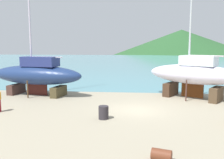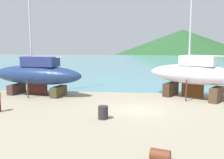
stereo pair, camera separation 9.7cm
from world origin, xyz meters
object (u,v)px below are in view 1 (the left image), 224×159
barrel_ochre (161,155)px  barrel_rust_mid (104,112)px  sailboat_large_starboard (37,74)px  sailboat_far_slipway (193,74)px

barrel_ochre → barrel_rust_mid: size_ratio=0.96×
sailboat_large_starboard → barrel_ochre: (10.83, -13.27, -1.85)m
sailboat_large_starboard → barrel_rust_mid: (7.58, -7.41, -1.67)m
sailboat_large_starboard → barrel_ochre: 17.23m
barrel_ochre → barrel_rust_mid: barrel_rust_mid is taller
barrel_ochre → barrel_rust_mid: bearing=119.0°
sailboat_large_starboard → barrel_ochre: size_ratio=19.47×
sailboat_large_starboard → barrel_ochre: bearing=140.5°
sailboat_far_slipway → barrel_ochre: sailboat_far_slipway is taller
barrel_rust_mid → sailboat_large_starboard: bearing=135.6°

